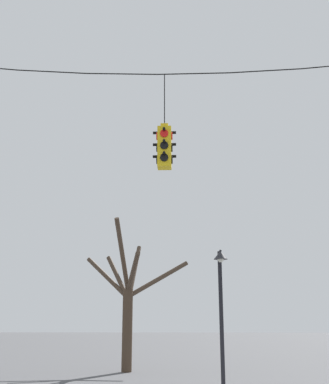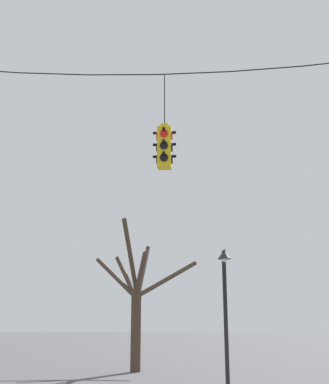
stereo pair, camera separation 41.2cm
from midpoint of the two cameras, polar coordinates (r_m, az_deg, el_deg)
name	(u,v)px [view 1 (the left image)]	position (r m, az deg, el deg)	size (l,w,h in m)	color
span_wire	(193,69)	(12.89, 2.48, 14.41)	(12.97, 0.03, 0.46)	black
traffic_light_over_intersection	(165,147)	(11.99, -0.99, 5.36)	(0.58, 0.58, 2.56)	yellow
street_lamp	(221,291)	(14.38, 5.88, -11.57)	(0.41, 0.71, 4.03)	black
bare_tree	(129,300)	(21.09, -4.85, -12.61)	(4.68, 3.87, 6.14)	#423326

